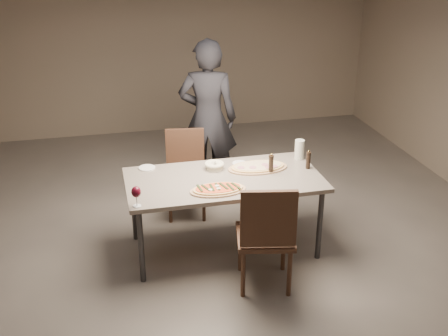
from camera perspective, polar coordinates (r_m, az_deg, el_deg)
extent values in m
plane|color=#605952|center=(5.52, 0.00, -8.09)|extent=(7.00, 7.00, 0.00)
plane|color=gray|center=(8.27, -5.68, 13.15)|extent=(6.00, 0.00, 6.00)
cube|color=slate|center=(5.17, 0.00, -1.22)|extent=(1.80, 0.90, 0.04)
cylinder|color=#333335|center=(4.92, -8.42, -7.87)|extent=(0.05, 0.05, 0.71)
cylinder|color=#333335|center=(5.27, 9.70, -5.70)|extent=(0.05, 0.05, 0.71)
cylinder|color=#333335|center=(5.57, -9.15, -3.94)|extent=(0.05, 0.05, 0.71)
cylinder|color=#333335|center=(5.87, 6.99, -2.26)|extent=(0.05, 0.05, 0.71)
ellipsoid|color=white|center=(4.88, -0.55, -2.05)|extent=(0.04, 0.04, 0.01)
ellipsoid|color=white|center=(4.86, -1.40, -2.18)|extent=(0.04, 0.04, 0.01)
ellipsoid|color=white|center=(4.93, -0.72, -1.78)|extent=(0.04, 0.04, 0.01)
cube|color=#203114|center=(4.89, -2.49, -2.05)|extent=(0.04, 0.14, 0.01)
cube|color=#203114|center=(4.90, -1.87, -2.01)|extent=(0.07, 0.14, 0.01)
cube|color=#203114|center=(4.90, -1.24, -1.99)|extent=(0.02, 0.14, 0.01)
cube|color=#203114|center=(4.92, -0.65, -1.89)|extent=(0.02, 0.14, 0.01)
cube|color=#203114|center=(4.93, -0.04, -1.84)|extent=(0.06, 0.14, 0.01)
cube|color=#203114|center=(4.91, 0.63, -1.91)|extent=(0.05, 0.14, 0.01)
cube|color=#203114|center=(4.93, 1.22, -1.82)|extent=(0.06, 0.14, 0.01)
cylinder|color=#C1767F|center=(5.37, 4.18, 0.36)|extent=(0.07, 0.07, 0.00)
cylinder|color=#C1767F|center=(5.30, 2.94, 0.07)|extent=(0.07, 0.07, 0.00)
cylinder|color=#C1767F|center=(5.29, 1.74, 0.04)|extent=(0.07, 0.07, 0.00)
cylinder|color=#C1767F|center=(5.34, 5.13, 0.19)|extent=(0.07, 0.07, 0.00)
cylinder|color=#C1767F|center=(5.32, 4.52, 0.08)|extent=(0.07, 0.07, 0.00)
cylinder|color=beige|center=(5.34, -0.99, 0.20)|extent=(0.16, 0.16, 0.06)
torus|color=beige|center=(5.33, -0.99, 0.41)|extent=(0.19, 0.19, 0.03)
cube|color=#AA7745|center=(5.34, -0.76, 0.35)|extent=(0.06, 0.05, 0.04)
cube|color=#AA7745|center=(5.35, -1.04, 0.42)|extent=(0.05, 0.06, 0.04)
cube|color=#AA7745|center=(5.33, -1.22, 0.31)|extent=(0.06, 0.05, 0.04)
cube|color=#AA7745|center=(5.31, -0.94, 0.23)|extent=(0.05, 0.06, 0.04)
cylinder|color=white|center=(5.45, 1.61, 0.45)|extent=(0.14, 0.14, 0.02)
cylinder|color=#ACB241|center=(5.45, 1.61, 0.49)|extent=(0.10, 0.10, 0.00)
cylinder|color=black|center=(5.25, 4.79, 0.29)|extent=(0.04, 0.04, 0.16)
cylinder|color=black|center=(5.22, 4.83, 1.18)|extent=(0.05, 0.05, 0.02)
sphere|color=gold|center=(5.21, 4.83, 1.37)|extent=(0.02, 0.02, 0.02)
cylinder|color=black|center=(5.39, 8.55, 0.70)|extent=(0.04, 0.04, 0.15)
cylinder|color=black|center=(5.36, 8.60, 1.52)|extent=(0.05, 0.05, 0.02)
sphere|color=gold|center=(5.35, 8.61, 1.69)|extent=(0.02, 0.02, 0.02)
cylinder|color=silver|center=(5.59, 7.67, 1.87)|extent=(0.09, 0.09, 0.20)
cylinder|color=silver|center=(4.72, -8.82, -3.83)|extent=(0.07, 0.07, 0.01)
cylinder|color=silver|center=(4.70, -8.85, -3.33)|extent=(0.01, 0.01, 0.09)
ellipsoid|color=#4E0B1A|center=(4.66, -8.92, -2.42)|extent=(0.08, 0.08, 0.10)
cylinder|color=white|center=(5.41, -7.83, 0.02)|extent=(0.16, 0.16, 0.01)
cube|color=#40281B|center=(4.81, 4.17, -6.96)|extent=(0.56, 0.56, 0.04)
cylinder|color=#40281B|center=(4.76, 1.95, -10.72)|extent=(0.04, 0.04, 0.44)
cylinder|color=#40281B|center=(4.80, 6.66, -10.58)|extent=(0.04, 0.04, 0.44)
cylinder|color=#40281B|center=(5.09, 1.68, -8.24)|extent=(0.04, 0.04, 0.44)
cylinder|color=#40281B|center=(5.12, 6.07, -8.13)|extent=(0.04, 0.04, 0.44)
cube|color=#40281B|center=(4.48, 4.55, -5.18)|extent=(0.45, 0.13, 0.50)
cube|color=#40281B|center=(5.95, -3.88, -1.07)|extent=(0.49, 0.49, 0.04)
cylinder|color=#40281B|center=(6.21, -2.24, -2.17)|extent=(0.04, 0.04, 0.40)
cylinder|color=#40281B|center=(6.20, -5.48, -2.29)|extent=(0.04, 0.04, 0.40)
cylinder|color=#40281B|center=(5.89, -2.06, -3.67)|extent=(0.04, 0.04, 0.40)
cylinder|color=#40281B|center=(5.89, -5.49, -3.79)|extent=(0.04, 0.04, 0.40)
cube|color=#40281B|center=(6.02, -3.99, 1.98)|extent=(0.41, 0.10, 0.45)
imported|color=black|center=(6.30, -1.65, 5.08)|extent=(0.74, 0.59, 1.79)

